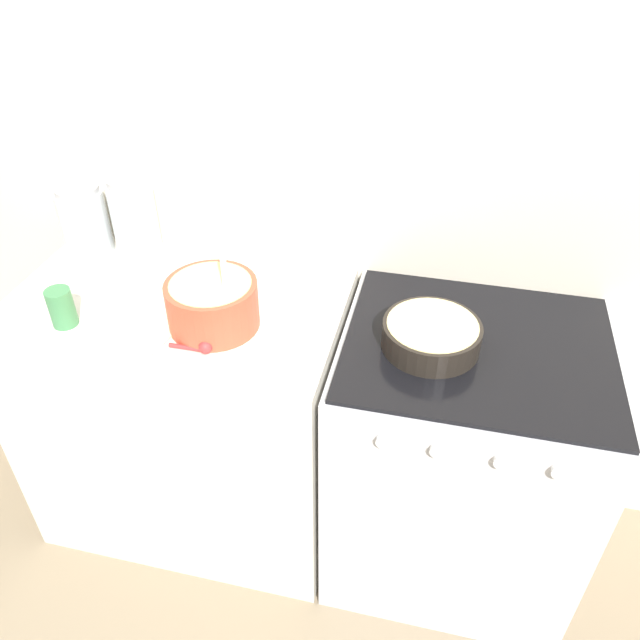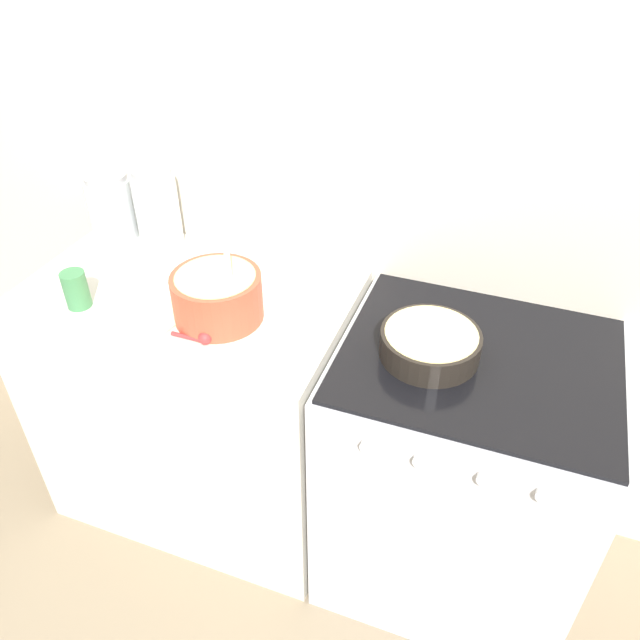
{
  "view_description": "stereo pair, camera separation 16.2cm",
  "coord_description": "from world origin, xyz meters",
  "px_view_note": "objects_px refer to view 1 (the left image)",
  "views": [
    {
      "loc": [
        0.26,
        -1.01,
        1.91
      ],
      "look_at": [
        -0.04,
        0.25,
        0.94
      ],
      "focal_mm": 35.0,
      "sensor_mm": 36.0,
      "label": 1
    },
    {
      "loc": [
        0.41,
        -0.97,
        1.91
      ],
      "look_at": [
        -0.04,
        0.25,
        0.94
      ],
      "focal_mm": 35.0,
      "sensor_mm": 36.0,
      "label": 2
    }
  ],
  "objects_px": {
    "storage_jar_left": "(85,224)",
    "stove": "(457,459)",
    "tin_can": "(62,308)",
    "storage_jar_middle": "(136,224)",
    "baking_pan": "(431,335)",
    "mixing_bowl": "(212,302)"
  },
  "relations": [
    {
      "from": "storage_jar_left",
      "to": "storage_jar_middle",
      "type": "relative_size",
      "value": 0.82
    },
    {
      "from": "stove",
      "to": "tin_can",
      "type": "height_order",
      "value": "tin_can"
    },
    {
      "from": "stove",
      "to": "tin_can",
      "type": "distance_m",
      "value": 1.21
    },
    {
      "from": "mixing_bowl",
      "to": "storage_jar_left",
      "type": "distance_m",
      "value": 0.6
    },
    {
      "from": "baking_pan",
      "to": "storage_jar_left",
      "type": "bearing_deg",
      "value": 167.38
    },
    {
      "from": "stove",
      "to": "storage_jar_middle",
      "type": "xyz_separation_m",
      "value": [
        -1.05,
        0.21,
        0.56
      ]
    },
    {
      "from": "mixing_bowl",
      "to": "baking_pan",
      "type": "xyz_separation_m",
      "value": [
        0.58,
        0.04,
        -0.04
      ]
    },
    {
      "from": "stove",
      "to": "tin_can",
      "type": "bearing_deg",
      "value": -171.55
    },
    {
      "from": "storage_jar_left",
      "to": "tin_can",
      "type": "bearing_deg",
      "value": -70.04
    },
    {
      "from": "stove",
      "to": "storage_jar_left",
      "type": "distance_m",
      "value": 1.36
    },
    {
      "from": "mixing_bowl",
      "to": "baking_pan",
      "type": "distance_m",
      "value": 0.58
    },
    {
      "from": "stove",
      "to": "tin_can",
      "type": "xyz_separation_m",
      "value": [
        -1.1,
        -0.16,
        0.5
      ]
    },
    {
      "from": "storage_jar_middle",
      "to": "baking_pan",
      "type": "bearing_deg",
      "value": -14.91
    },
    {
      "from": "stove",
      "to": "storage_jar_middle",
      "type": "distance_m",
      "value": 1.21
    },
    {
      "from": "storage_jar_left",
      "to": "stove",
      "type": "bearing_deg",
      "value": -9.74
    },
    {
      "from": "mixing_bowl",
      "to": "tin_can",
      "type": "xyz_separation_m",
      "value": [
        -0.39,
        -0.09,
        -0.02
      ]
    },
    {
      "from": "stove",
      "to": "baking_pan",
      "type": "height_order",
      "value": "baking_pan"
    },
    {
      "from": "mixing_bowl",
      "to": "storage_jar_left",
      "type": "height_order",
      "value": "mixing_bowl"
    },
    {
      "from": "storage_jar_middle",
      "to": "tin_can",
      "type": "bearing_deg",
      "value": -96.18
    },
    {
      "from": "baking_pan",
      "to": "storage_jar_middle",
      "type": "bearing_deg",
      "value": 165.09
    },
    {
      "from": "mixing_bowl",
      "to": "stove",
      "type": "bearing_deg",
      "value": 5.99
    },
    {
      "from": "storage_jar_left",
      "to": "tin_can",
      "type": "height_order",
      "value": "storage_jar_left"
    }
  ]
}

